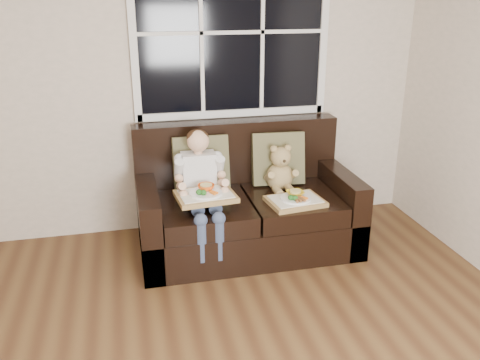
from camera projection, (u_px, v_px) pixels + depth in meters
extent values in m
cube|color=#B8AC99|center=(153.00, 73.00, 4.04)|extent=(4.50, 0.02, 2.70)
cube|color=black|center=(232.00, 32.00, 4.06)|extent=(1.50, 0.02, 1.25)
cube|color=white|center=(233.00, 113.00, 4.28)|extent=(1.58, 0.04, 0.06)
cube|color=white|center=(133.00, 34.00, 3.88)|extent=(0.06, 0.04, 1.37)
cube|color=white|center=(324.00, 31.00, 4.21)|extent=(0.06, 0.04, 1.37)
cube|color=white|center=(232.00, 32.00, 4.05)|extent=(1.50, 0.03, 0.03)
cube|color=black|center=(247.00, 230.00, 4.10)|extent=(1.70, 0.90, 0.30)
cube|color=black|center=(149.00, 223.00, 3.88)|extent=(0.15, 0.90, 0.60)
cube|color=black|center=(338.00, 204.00, 4.21)|extent=(0.15, 0.90, 0.60)
cube|color=black|center=(236.00, 159.00, 4.28)|extent=(1.70, 0.18, 0.66)
cube|color=black|center=(205.00, 213.00, 3.87)|extent=(0.68, 0.72, 0.15)
cube|color=black|center=(292.00, 204.00, 4.02)|extent=(0.68, 0.72, 0.15)
cube|color=brown|center=(201.00, 163.00, 4.05)|extent=(0.44, 0.20, 0.45)
cube|color=brown|center=(278.00, 158.00, 4.19)|extent=(0.45, 0.23, 0.44)
cube|color=silver|center=(199.00, 175.00, 3.89)|extent=(0.26, 0.16, 0.35)
sphere|color=#E2AF8A|center=(198.00, 141.00, 3.79)|extent=(0.17, 0.17, 0.17)
ellipsoid|color=#321E10|center=(198.00, 137.00, 3.79)|extent=(0.17, 0.17, 0.12)
cylinder|color=#374461|center=(195.00, 203.00, 3.75)|extent=(0.10, 0.31, 0.10)
cylinder|color=#374461|center=(212.00, 201.00, 3.78)|extent=(0.10, 0.31, 0.10)
cylinder|color=#374461|center=(201.00, 242.00, 3.58)|extent=(0.09, 0.09, 0.29)
cylinder|color=#374461|center=(219.00, 240.00, 3.61)|extent=(0.09, 0.09, 0.29)
cylinder|color=#E2AF8A|center=(181.00, 177.00, 3.74)|extent=(0.07, 0.31, 0.25)
cylinder|color=#E2AF8A|center=(221.00, 174.00, 3.81)|extent=(0.07, 0.31, 0.25)
ellipsoid|color=#A18855|center=(280.00, 177.00, 4.10)|extent=(0.22, 0.19, 0.23)
sphere|color=#A18855|center=(281.00, 157.00, 4.03)|extent=(0.16, 0.16, 0.16)
sphere|color=#A18855|center=(274.00, 149.00, 4.00)|extent=(0.06, 0.06, 0.06)
sphere|color=#A18855|center=(288.00, 148.00, 4.02)|extent=(0.06, 0.06, 0.06)
sphere|color=#A18855|center=(283.00, 161.00, 3.98)|extent=(0.06, 0.06, 0.06)
sphere|color=black|center=(284.00, 161.00, 3.95)|extent=(0.03, 0.03, 0.03)
cylinder|color=#A18855|center=(278.00, 191.00, 4.00)|extent=(0.06, 0.13, 0.06)
cylinder|color=#A18855|center=(290.00, 190.00, 4.02)|extent=(0.06, 0.13, 0.06)
cube|color=#9F7C48|center=(206.00, 196.00, 3.69)|extent=(0.45, 0.36, 0.04)
cube|color=beige|center=(206.00, 194.00, 3.68)|extent=(0.40, 0.31, 0.01)
cylinder|color=white|center=(206.00, 193.00, 3.67)|extent=(0.24, 0.24, 0.02)
imported|color=#FC5C15|center=(206.00, 187.00, 3.70)|extent=(0.14, 0.14, 0.04)
cylinder|color=#D6BE75|center=(206.00, 187.00, 3.70)|extent=(0.09, 0.09, 0.02)
ellipsoid|color=#2F6B21|center=(199.00, 192.00, 3.61)|extent=(0.04, 0.04, 0.04)
ellipsoid|color=#2F6B21|center=(204.00, 192.00, 3.60)|extent=(0.04, 0.04, 0.04)
cylinder|color=orange|center=(213.00, 193.00, 3.63)|extent=(0.05, 0.06, 0.02)
cube|color=#9F7C48|center=(295.00, 201.00, 3.84)|extent=(0.44, 0.36, 0.03)
cube|color=beige|center=(295.00, 199.00, 3.83)|extent=(0.39, 0.30, 0.01)
cylinder|color=white|center=(296.00, 198.00, 3.82)|extent=(0.23, 0.23, 0.01)
imported|color=yellow|center=(295.00, 193.00, 3.85)|extent=(0.15, 0.15, 0.03)
cylinder|color=#D6BE75|center=(295.00, 193.00, 3.85)|extent=(0.09, 0.09, 0.02)
ellipsoid|color=#2F6B21|center=(291.00, 198.00, 3.76)|extent=(0.04, 0.04, 0.04)
ellipsoid|color=#2F6B21|center=(295.00, 198.00, 3.76)|extent=(0.04, 0.04, 0.04)
cylinder|color=orange|center=(303.00, 198.00, 3.79)|extent=(0.04, 0.06, 0.02)
cylinder|color=#905D2F|center=(299.00, 199.00, 3.76)|extent=(0.03, 0.08, 0.02)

